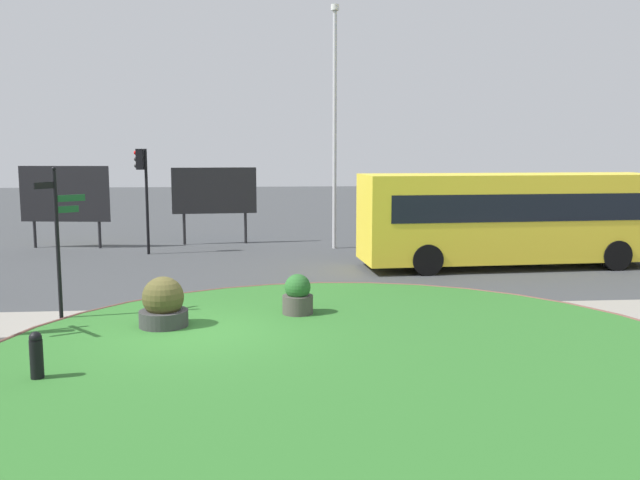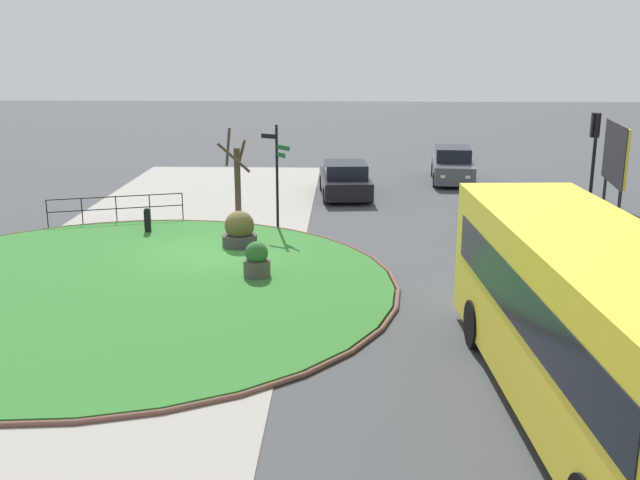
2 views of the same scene
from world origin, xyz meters
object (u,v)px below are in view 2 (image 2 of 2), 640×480
object	(u,v)px
billboard_left	(615,155)
planter_near_signpost	(257,262)
bus_yellow	(594,328)
car_near_lane	(345,180)
car_far_lane	(453,166)
traffic_light_near	(594,147)
signpost_directional	(277,170)
street_tree_bare	(237,176)
bollard_foreground	(147,221)
planter_kerbside	(240,232)

from	to	relation	value
billboard_left	planter_near_signpost	world-z (taller)	billboard_left
billboard_left	bus_yellow	bearing A→B (deg)	-12.22
car_near_lane	car_far_lane	world-z (taller)	car_far_lane
traffic_light_near	billboard_left	xyz separation A→B (m)	(-3.42, 1.95, -0.78)
signpost_directional	street_tree_bare	distance (m)	2.38
traffic_light_near	car_near_lane	bearing A→B (deg)	59.27
signpost_directional	car_near_lane	bearing A→B (deg)	158.99
signpost_directional	bollard_foreground	distance (m)	4.62
street_tree_bare	car_far_lane	bearing A→B (deg)	131.26
street_tree_bare	bus_yellow	bearing A→B (deg)	28.59
street_tree_bare	car_near_lane	bearing A→B (deg)	137.34
signpost_directional	billboard_left	xyz separation A→B (m)	(-3.26, 12.26, 0.09)
planter_near_signpost	street_tree_bare	xyz separation A→B (m)	(-7.10, -1.54, 1.06)
signpost_directional	planter_kerbside	xyz separation A→B (m)	(2.43, -0.96, -1.52)
signpost_directional	car_far_lane	xyz separation A→B (m)	(-9.36, 7.16, -1.34)
car_near_lane	car_far_lane	distance (m)	6.02
traffic_light_near	billboard_left	bearing A→B (deg)	-23.59
bus_yellow	traffic_light_near	bearing A→B (deg)	159.71
bus_yellow	planter_kerbside	world-z (taller)	bus_yellow
bollard_foreground	planter_kerbside	bearing A→B (deg)	63.39
bus_yellow	planter_near_signpost	world-z (taller)	bus_yellow
signpost_directional	bollard_foreground	bearing A→B (deg)	-79.61
planter_near_signpost	planter_kerbside	distance (m)	3.13
traffic_light_near	car_far_lane	bearing A→B (deg)	24.41
billboard_left	street_tree_bare	world-z (taller)	billboard_left
bus_yellow	car_near_lane	world-z (taller)	bus_yellow
traffic_light_near	planter_near_signpost	xyz separation A→B (m)	(5.28, -10.39, -2.44)
planter_kerbside	car_near_lane	bearing A→B (deg)	158.82
billboard_left	planter_near_signpost	bearing A→B (deg)	-47.08
signpost_directional	bollard_foreground	size ratio (longest dim) A/B	3.93
bus_yellow	planter_kerbside	xyz separation A→B (m)	(-10.54, -7.33, -1.16)
traffic_light_near	street_tree_bare	bearing A→B (deg)	87.37
bus_yellow	signpost_directional	bearing A→B (deg)	-157.04
bus_yellow	street_tree_bare	xyz separation A→B (m)	(-14.64, -7.98, -0.15)
car_near_lane	planter_near_signpost	distance (m)	11.54
traffic_light_near	planter_near_signpost	distance (m)	11.90
street_tree_bare	traffic_light_near	bearing A→B (deg)	81.30
car_near_lane	planter_near_signpost	world-z (taller)	car_near_lane
bollard_foreground	car_far_lane	xyz separation A→B (m)	(-10.15, 11.42, 0.25)
car_far_lane	car_near_lane	bearing A→B (deg)	-49.95
car_far_lane	billboard_left	size ratio (longest dim) A/B	1.22
bus_yellow	street_tree_bare	size ratio (longest dim) A/B	3.16
planter_kerbside	traffic_light_near	bearing A→B (deg)	101.43
planter_kerbside	signpost_directional	bearing A→B (deg)	158.41
bollard_foreground	street_tree_bare	bearing A→B (deg)	132.82
bollard_foreground	billboard_left	bearing A→B (deg)	103.75
traffic_light_near	street_tree_bare	xyz separation A→B (m)	(-1.83, -11.93, -1.38)
bollard_foreground	car_far_lane	distance (m)	15.28
billboard_left	planter_kerbside	size ratio (longest dim) A/B	3.04
traffic_light_near	street_tree_bare	world-z (taller)	traffic_light_near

